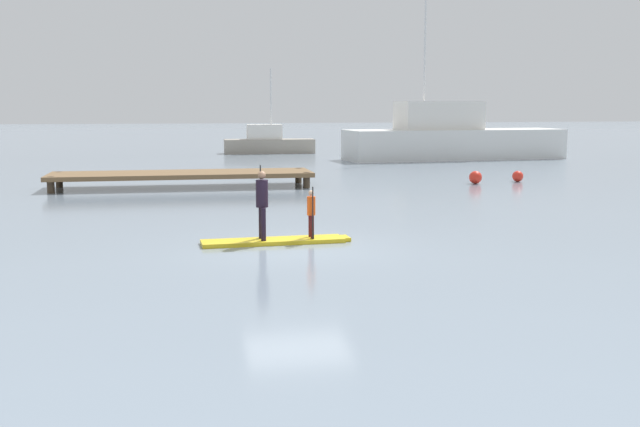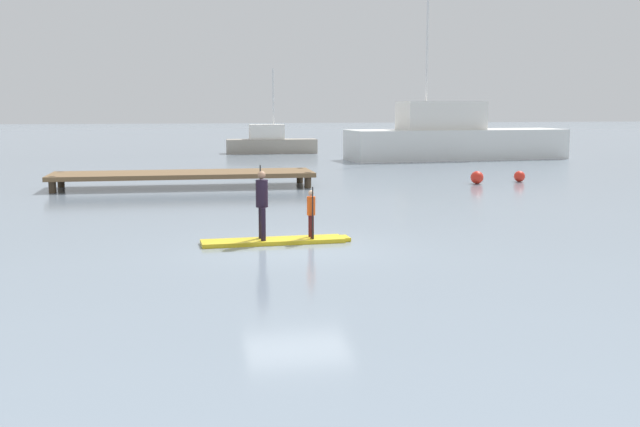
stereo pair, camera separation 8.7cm
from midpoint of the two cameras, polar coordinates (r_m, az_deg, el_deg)
ground_plane at (r=17.90m, az=-1.59°, el=-2.61°), size 240.00×240.00×0.00m
paddleboard_near at (r=18.56m, az=-3.20°, el=-2.08°), size 3.68×0.93×0.10m
paddler_adult at (r=18.36m, az=-4.26°, el=0.99°), size 0.31×0.52×1.80m
paddler_child_solo at (r=18.60m, az=-0.53°, el=0.19°), size 0.22×0.41×1.28m
fishing_boat_white_large at (r=47.53m, az=10.05°, el=5.57°), size 13.86×4.65×12.19m
fishing_boat_green_midground at (r=52.78m, az=-3.70°, el=5.33°), size 6.22×1.72×5.79m
floating_dock at (r=31.31m, az=-10.14°, el=2.90°), size 10.49×2.72×0.63m
mooring_buoy_near at (r=33.00m, az=11.79°, el=2.67°), size 0.55×0.55×0.55m
mooring_buoy_mid at (r=34.30m, az=14.83°, el=2.72°), size 0.48×0.48×0.48m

